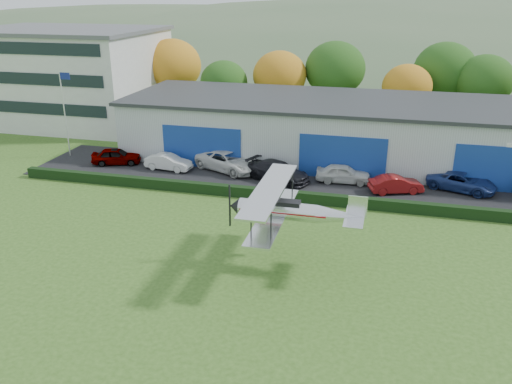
% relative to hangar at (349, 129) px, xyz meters
% --- Properties ---
extents(ground, '(300.00, 300.00, 0.00)m').
position_rel_hangar_xyz_m(ground, '(-5.00, -27.98, -2.66)').
color(ground, '#33571B').
rests_on(ground, ground).
extents(apron, '(48.00, 9.00, 0.05)m').
position_rel_hangar_xyz_m(apron, '(-2.00, -6.98, -2.63)').
color(apron, black).
rests_on(apron, ground).
extents(hedge, '(46.00, 0.60, 0.80)m').
position_rel_hangar_xyz_m(hedge, '(-2.00, -11.78, -2.26)').
color(hedge, black).
rests_on(hedge, ground).
extents(hangar, '(40.60, 12.60, 5.30)m').
position_rel_hangar_xyz_m(hangar, '(0.00, 0.00, 0.00)').
color(hangar, '#B2B7BC').
rests_on(hangar, ground).
extents(office_block, '(20.60, 15.60, 10.40)m').
position_rel_hangar_xyz_m(office_block, '(-33.00, 7.02, 2.56)').
color(office_block, silver).
rests_on(office_block, ground).
extents(flagpole, '(1.05, 0.10, 8.00)m').
position_rel_hangar_xyz_m(flagpole, '(-24.88, -5.98, 2.13)').
color(flagpole, silver).
rests_on(flagpole, ground).
extents(tree_belt, '(75.70, 13.22, 10.12)m').
position_rel_hangar_xyz_m(tree_belt, '(-4.15, 12.64, 2.95)').
color(tree_belt, '#3D2614').
rests_on(tree_belt, ground).
extents(distant_hills, '(430.00, 196.00, 56.00)m').
position_rel_hangar_xyz_m(distant_hills, '(-9.38, 112.02, -15.70)').
color(distant_hills, '#4C6642').
rests_on(distant_hills, ground).
extents(car_0, '(4.54, 2.94, 1.44)m').
position_rel_hangar_xyz_m(car_0, '(-19.61, -7.12, -1.89)').
color(car_0, gray).
rests_on(car_0, apron).
extents(car_1, '(4.16, 1.79, 1.33)m').
position_rel_hangar_xyz_m(car_1, '(-14.56, -7.39, -1.94)').
color(car_1, silver).
rests_on(car_1, apron).
extents(car_2, '(6.54, 4.97, 1.65)m').
position_rel_hangar_xyz_m(car_2, '(-9.52, -6.33, -1.78)').
color(car_2, silver).
rests_on(car_2, apron).
extents(car_3, '(5.83, 4.10, 1.57)m').
position_rel_hangar_xyz_m(car_3, '(-4.88, -7.79, -1.82)').
color(car_3, black).
rests_on(car_3, apron).
extents(car_4, '(4.37, 1.92, 1.46)m').
position_rel_hangar_xyz_m(car_4, '(0.24, -6.89, -1.87)').
color(car_4, silver).
rests_on(car_4, apron).
extents(car_5, '(4.27, 2.70, 1.33)m').
position_rel_hangar_xyz_m(car_5, '(4.33, -8.19, -1.94)').
color(car_5, maroon).
rests_on(car_5, apron).
extents(car_6, '(5.59, 3.90, 1.42)m').
position_rel_hangar_xyz_m(car_6, '(9.22, -6.46, -1.90)').
color(car_6, navy).
rests_on(car_6, apron).
extents(biplane, '(7.53, 8.54, 3.22)m').
position_rel_hangar_xyz_m(biplane, '(-1.46, -21.14, 0.74)').
color(biplane, silver).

